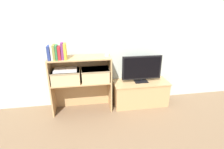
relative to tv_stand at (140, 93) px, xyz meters
The scene contains 17 objects.
ground_plane 0.57m from the tv_stand, 159.25° to the right, with size 16.00×16.00×0.00m, color brown.
wall_back 1.13m from the tv_stand, 155.82° to the left, with size 10.00×0.05×2.40m.
tv_stand is the anchor object (origin of this frame).
tv 0.45m from the tv_stand, 90.00° to the right, with size 0.66×0.14×0.45m.
bookshelf_lower_tier 0.99m from the tv_stand, behind, with size 0.93×0.32×0.51m.
bookshelf_upper_tier 1.13m from the tv_stand, behind, with size 0.93×0.32×0.39m.
book_navy 1.61m from the tv_stand, behind, with size 0.04×0.15×0.20m.
book_ivory 1.58m from the tv_stand, behind, with size 0.02×0.12×0.21m.
book_olive 1.55m from the tv_stand, behind, with size 0.03×0.15×0.21m.
book_forest 1.52m from the tv_stand, behind, with size 0.03×0.15×0.20m.
book_crimson 1.49m from the tv_stand, behind, with size 0.04×0.13×0.19m.
book_plum 1.46m from the tv_stand, behind, with size 0.03×0.12×0.23m.
book_mustard 1.43m from the tv_stand, behind, with size 0.03×0.15×0.22m.
baby_monitor 0.94m from the tv_stand, behind, with size 0.05×0.03×0.12m.
storage_basket_left 1.28m from the tv_stand, behind, with size 0.42×0.29×0.20m.
storage_basket_right 0.87m from the tv_stand, behind, with size 0.42×0.29×0.20m.
laptop 1.31m from the tv_stand, behind, with size 0.34×0.24×0.02m.
Camera 1 is at (-0.42, -2.39, 1.60)m, focal length 28.00 mm.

